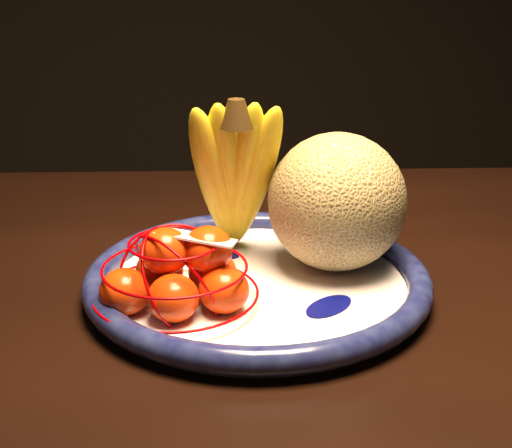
{
  "coord_description": "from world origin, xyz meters",
  "views": [
    {
      "loc": [
        0.23,
        -0.81,
        1.01
      ],
      "look_at": [
        0.32,
        -0.16,
        0.76
      ],
      "focal_mm": 50.0,
      "sensor_mm": 36.0,
      "label": 1
    }
  ],
  "objects": [
    {
      "name": "dining_table",
      "position": [
        0.09,
        -0.11,
        0.62
      ],
      "size": [
        1.47,
        0.98,
        0.69
      ],
      "rotation": [
        0.0,
        0.0,
        -0.11
      ],
      "color": "black",
      "rests_on": "ground"
    },
    {
      "name": "fruit_bowl",
      "position": [
        0.32,
        -0.17,
        0.71
      ],
      "size": [
        0.34,
        0.34,
        0.03
      ],
      "rotation": [
        0.0,
        0.0,
        0.08
      ],
      "color": "white",
      "rests_on": "dining_table"
    },
    {
      "name": "cantaloupe",
      "position": [
        0.41,
        -0.14,
        0.78
      ],
      "size": [
        0.14,
        0.14,
        0.14
      ],
      "primitive_type": "sphere",
      "color": "olive",
      "rests_on": "fruit_bowl"
    },
    {
      "name": "banana_bunch",
      "position": [
        0.31,
        -0.1,
        0.8
      ],
      "size": [
        0.13,
        0.12,
        0.19
      ],
      "rotation": [
        0.0,
        0.0,
        -0.05
      ],
      "color": "yellow",
      "rests_on": "fruit_bowl"
    },
    {
      "name": "mandarin_bag",
      "position": [
        0.24,
        -0.21,
        0.74
      ],
      "size": [
        0.19,
        0.19,
        0.1
      ],
      "rotation": [
        0.0,
        0.0,
        -0.25
      ],
      "color": "#F42D00",
      "rests_on": "fruit_bowl"
    },
    {
      "name": "price_tag",
      "position": [
        0.26,
        -0.21,
        0.77
      ],
      "size": [
        0.08,
        0.05,
        0.01
      ],
      "primitive_type": "cube",
      "rotation": [
        -0.14,
        0.1,
        -0.35
      ],
      "color": "white",
      "rests_on": "mandarin_bag"
    }
  ]
}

